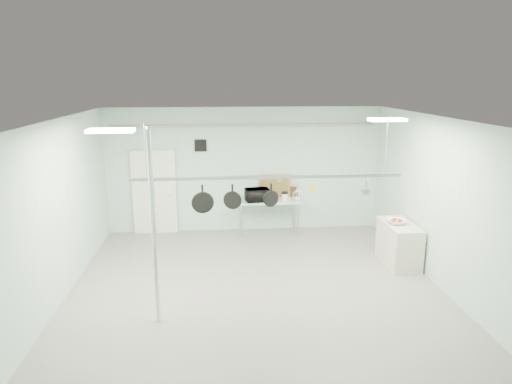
{
  "coord_description": "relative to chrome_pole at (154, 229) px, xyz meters",
  "views": [
    {
      "loc": [
        -0.68,
        -7.49,
        3.88
      ],
      "look_at": [
        0.05,
        1.0,
        1.76
      ],
      "focal_mm": 32.0,
      "sensor_mm": 36.0,
      "label": 1
    }
  ],
  "objects": [
    {
      "name": "light_panel_left",
      "position": [
        -0.5,
        -0.2,
        1.56
      ],
      "size": [
        0.65,
        0.3,
        0.05
      ],
      "primitive_type": "cube",
      "color": "white",
      "rests_on": "ceiling"
    },
    {
      "name": "fruit_cluster",
      "position": [
        4.76,
        2.0,
        -0.61
      ],
      "size": [
        0.24,
        0.24,
        0.09
      ],
      "primitive_type": null,
      "color": "#96260D",
      "rests_on": "fruit_bowl"
    },
    {
      "name": "floor",
      "position": [
        1.7,
        0.6,
        -1.6
      ],
      "size": [
        8.0,
        8.0,
        0.0
      ],
      "primitive_type": "plane",
      "color": "gray",
      "rests_on": "ground"
    },
    {
      "name": "painting_small",
      "position": [
        2.93,
        4.5,
        -0.57
      ],
      "size": [
        0.3,
        0.09,
        0.25
      ],
      "primitive_type": "cube",
      "rotation": [
        -0.17,
        0.0,
        -0.03
      ],
      "color": "black",
      "rests_on": "prep_table"
    },
    {
      "name": "skillet_right",
      "position": [
        1.95,
        0.9,
        0.27
      ],
      "size": [
        0.3,
        0.17,
        0.42
      ],
      "primitive_type": null,
      "rotation": [
        0.0,
        0.0,
        0.4
      ],
      "color": "black",
      "rests_on": "pot_rack"
    },
    {
      "name": "fruit_bowl",
      "position": [
        4.76,
        2.0,
        -0.65
      ],
      "size": [
        0.4,
        0.4,
        0.09
      ],
      "primitive_type": "imported",
      "rotation": [
        0.0,
        0.0,
        0.04
      ],
      "color": "white",
      "rests_on": "side_cabinet"
    },
    {
      "name": "light_panel_right",
      "position": [
        4.1,
        1.2,
        1.56
      ],
      "size": [
        0.65,
        0.3,
        0.05
      ],
      "primitive_type": "cube",
      "color": "white",
      "rests_on": "ceiling"
    },
    {
      "name": "right_wall",
      "position": [
        5.19,
        0.6,
        0.0
      ],
      "size": [
        0.02,
        8.0,
        3.2
      ],
      "primitive_type": "cube",
      "color": "#ABCEBF",
      "rests_on": "floor"
    },
    {
      "name": "prep_table",
      "position": [
        2.3,
        4.2,
        -0.77
      ],
      "size": [
        1.6,
        0.7,
        0.91
      ],
      "color": "#A6C3B4",
      "rests_on": "floor"
    },
    {
      "name": "wall_vent",
      "position": [
        0.6,
        4.57,
        0.65
      ],
      "size": [
        0.3,
        0.04,
        0.3
      ],
      "primitive_type": "cube",
      "color": "black",
      "rests_on": "back_wall"
    },
    {
      "name": "whisk",
      "position": [
        2.43,
        0.9,
        0.33
      ],
      "size": [
        0.22,
        0.22,
        0.31
      ],
      "primitive_type": null,
      "rotation": [
        0.0,
        0.0,
        -0.33
      ],
      "color": "#B0B1B5",
      "rests_on": "pot_rack"
    },
    {
      "name": "door",
      "position": [
        -0.6,
        4.54,
        -0.55
      ],
      "size": [
        1.1,
        0.1,
        2.2
      ],
      "primitive_type": "cube",
      "color": "silver",
      "rests_on": "floor"
    },
    {
      "name": "chrome_pole",
      "position": [
        0.0,
        0.0,
        0.0
      ],
      "size": [
        0.08,
        0.08,
        3.2
      ],
      "primitive_type": "cylinder",
      "color": "silver",
      "rests_on": "floor"
    },
    {
      "name": "microwave",
      "position": [
        1.99,
        4.07,
        -0.54
      ],
      "size": [
        0.63,
        0.48,
        0.32
      ],
      "primitive_type": "imported",
      "rotation": [
        0.0,
        0.0,
        3.31
      ],
      "color": "black",
      "rests_on": "prep_table"
    },
    {
      "name": "painting_large",
      "position": [
        2.49,
        4.5,
        -0.41
      ],
      "size": [
        0.78,
        0.14,
        0.58
      ],
      "primitive_type": "cube",
      "rotation": [
        -0.14,
        0.0,
        0.01
      ],
      "color": "#BA7032",
      "rests_on": "prep_table"
    },
    {
      "name": "skillet_left",
      "position": [
        0.74,
        0.9,
        0.22
      ],
      "size": [
        0.39,
        0.09,
        0.53
      ],
      "primitive_type": null,
      "rotation": [
        0.0,
        0.0,
        0.08
      ],
      "color": "black",
      "rests_on": "pot_rack"
    },
    {
      "name": "skillet_mid",
      "position": [
        1.27,
        0.9,
        0.26
      ],
      "size": [
        0.33,
        0.13,
        0.45
      ],
      "primitive_type": null,
      "rotation": [
        0.0,
        0.0,
        -0.23
      ],
      "color": "black",
      "rests_on": "pot_rack"
    },
    {
      "name": "grater",
      "position": [
        2.7,
        0.9,
        0.38
      ],
      "size": [
        0.08,
        0.04,
        0.2
      ],
      "primitive_type": null,
      "rotation": [
        0.0,
        0.0,
        -0.33
      ],
      "color": "gold",
      "rests_on": "pot_rack"
    },
    {
      "name": "pot_rack",
      "position": [
        1.9,
        0.9,
        0.63
      ],
      "size": [
        4.8,
        0.06,
        1.0
      ],
      "color": "#B7B7BC",
      "rests_on": "ceiling"
    },
    {
      "name": "ceiling",
      "position": [
        1.7,
        0.6,
        1.59
      ],
      "size": [
        7.0,
        8.0,
        0.02
      ],
      "primitive_type": "cube",
      "color": "silver",
      "rests_on": "back_wall"
    },
    {
      "name": "conduit_pipe",
      "position": [
        1.7,
        4.5,
        1.15
      ],
      "size": [
        6.6,
        0.07,
        0.07
      ],
      "primitive_type": "cylinder",
      "rotation": [
        0.0,
        1.57,
        0.0
      ],
      "color": "gray",
      "rests_on": "back_wall"
    },
    {
      "name": "back_wall",
      "position": [
        1.7,
        4.59,
        0.0
      ],
      "size": [
        7.0,
        0.02,
        3.2
      ],
      "primitive_type": "cube",
      "color": "#ABCEBF",
      "rests_on": "floor"
    },
    {
      "name": "saucepan",
      "position": [
        3.68,
        0.9,
        0.37
      ],
      "size": [
        0.14,
        0.11,
        0.23
      ],
      "primitive_type": null,
      "rotation": [
        0.0,
        0.0,
        0.26
      ],
      "color": "silver",
      "rests_on": "pot_rack"
    },
    {
      "name": "side_cabinet",
      "position": [
        4.85,
        2.0,
        -1.15
      ],
      "size": [
        0.6,
        1.2,
        0.9
      ],
      "primitive_type": "cube",
      "color": "beige",
      "rests_on": "floor"
    },
    {
      "name": "coffee_canister",
      "position": [
        2.68,
        4.05,
        -0.6
      ],
      "size": [
        0.18,
        0.18,
        0.19
      ],
      "primitive_type": "cylinder",
      "rotation": [
        0.0,
        0.0,
        0.26
      ],
      "color": "silver",
      "rests_on": "prep_table"
    }
  ]
}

